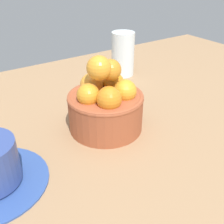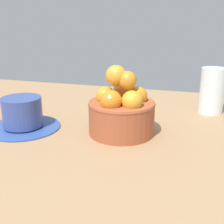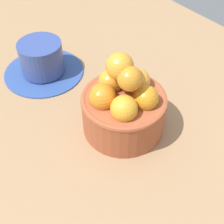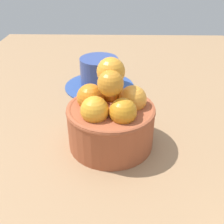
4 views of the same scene
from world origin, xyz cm
name	(u,v)px [view 2 (image 2 of 4)]	position (x,y,z in cm)	size (l,w,h in cm)	color
ground_plane	(121,140)	(0.00, 0.00, -1.74)	(136.82, 82.87, 3.48)	#997551
terracotta_bowl	(121,110)	(0.03, 0.02, 5.24)	(14.19, 14.19, 14.72)	#9E4C2D
coffee_cup	(23,115)	(22.09, 3.33, 2.99)	(16.49, 16.49, 7.13)	#2E4C91
water_glass	(212,91)	(-18.75, -20.39, 5.91)	(6.21, 6.21, 11.82)	silver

